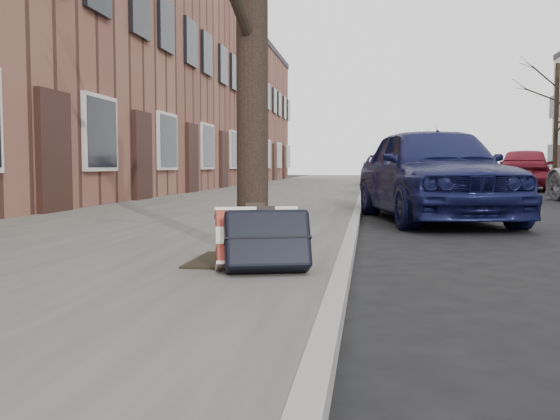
# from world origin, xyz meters

# --- Properties ---
(near_sidewalk) EXTENTS (5.00, 70.00, 0.12)m
(near_sidewalk) POSITION_xyz_m (-3.70, 15.00, 0.06)
(near_sidewalk) COLOR #65625B
(near_sidewalk) RESTS_ON ground
(house_near) EXTENTS (6.80, 40.00, 7.00)m
(house_near) POSITION_xyz_m (-9.60, 16.00, 3.50)
(house_near) COLOR brown
(house_near) RESTS_ON ground
(dirt_patch) EXTENTS (0.85, 0.85, 0.02)m
(dirt_patch) POSITION_xyz_m (-2.00, 1.20, 0.13)
(dirt_patch) COLOR black
(dirt_patch) RESTS_ON near_sidewalk
(suitcase_red) EXTENTS (0.65, 0.47, 0.45)m
(suitcase_red) POSITION_xyz_m (-1.86, 0.83, 0.34)
(suitcase_red) COLOR maroon
(suitcase_red) RESTS_ON near_sidewalk
(suitcase_navy) EXTENTS (0.66, 0.49, 0.46)m
(suitcase_navy) POSITION_xyz_m (-1.76, 0.68, 0.35)
(suitcase_navy) COLOR black
(suitcase_navy) RESTS_ON near_sidewalk
(car_near_front) EXTENTS (2.63, 4.79, 1.55)m
(car_near_front) POSITION_xyz_m (-0.06, 6.58, 0.77)
(car_near_front) COLOR #121643
(car_near_front) RESTS_ON ground
(car_near_mid) EXTENTS (2.48, 4.19, 1.30)m
(car_near_mid) POSITION_xyz_m (0.04, 12.70, 0.65)
(car_near_mid) COLOR #B2B6BB
(car_near_mid) RESTS_ON ground
(car_near_back) EXTENTS (2.89, 4.99, 1.31)m
(car_near_back) POSITION_xyz_m (0.03, 21.07, 0.65)
(car_near_back) COLOR #3C3B41
(car_near_back) RESTS_ON ground
(car_far_back) EXTENTS (2.94, 4.84, 1.54)m
(car_far_back) POSITION_xyz_m (4.53, 19.98, 0.77)
(car_far_back) COLOR maroon
(car_far_back) RESTS_ON ground
(tree_far_c) EXTENTS (0.20, 0.20, 5.32)m
(tree_far_c) POSITION_xyz_m (7.20, 25.93, 2.78)
(tree_far_c) COLOR black
(tree_far_c) RESTS_ON far_sidewalk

